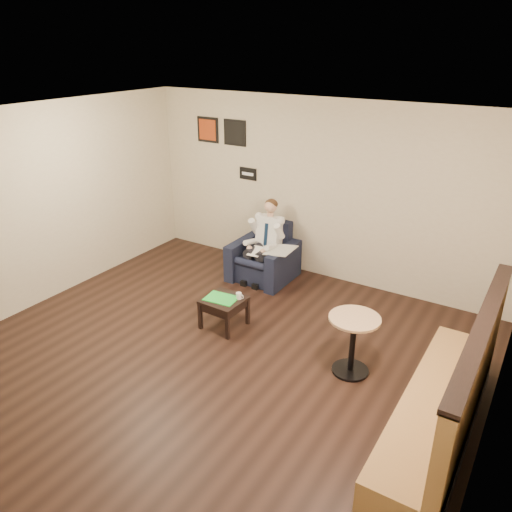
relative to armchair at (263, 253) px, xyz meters
The scene contains 18 objects.
ground 2.51m from the armchair, 75.07° to the right, with size 6.00×6.00×0.00m, color black.
wall_back 1.30m from the armchair, 43.80° to the left, with size 6.00×0.02×2.80m, color beige.
wall_left 3.49m from the armchair, 134.68° to the right, with size 0.02×6.00×2.80m, color beige.
wall_right 4.46m from the armchair, 33.30° to the right, with size 0.02×6.00×2.80m, color beige.
ceiling 3.42m from the armchair, 75.07° to the right, with size 6.00×6.00×0.02m, color white.
seating_sign 1.38m from the armchair, 138.04° to the left, with size 0.32×0.02×0.20m, color black.
art_print_left 2.33m from the armchair, 157.83° to the left, with size 0.42×0.03×0.42m, color #AB3C15.
art_print_right 2.03m from the armchair, 146.86° to the left, with size 0.42×0.03×0.42m, color black.
armchair is the anchor object (origin of this frame).
seated_man 0.20m from the armchair, 89.80° to the right, with size 0.58×0.87×1.21m, color silver, non-canonical shape.
lap_papers 0.23m from the armchair, 89.80° to the right, with size 0.20×0.29×0.01m, color white.
newspaper 0.41m from the armchair, 14.37° to the right, with size 0.38×0.48×0.01m, color silver.
side_table 1.59m from the armchair, 78.03° to the right, with size 0.51×0.51×0.42m, color black.
green_folder 1.59m from the armchair, 79.16° to the right, with size 0.42×0.30×0.01m, color green.
coffee_mug 1.52m from the armchair, 70.93° to the right, with size 0.08×0.08×0.09m, color white.
smartphone 1.45m from the armchair, 74.85° to the right, with size 0.13×0.06×0.01m, color black.
banquette 3.88m from the armchair, 33.48° to the right, with size 0.63×2.66×1.36m, color olive.
cafe_table 2.67m from the armchair, 36.39° to the right, with size 0.58×0.58×0.72m, color tan.
Camera 1 is at (3.12, -3.84, 3.56)m, focal length 35.00 mm.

